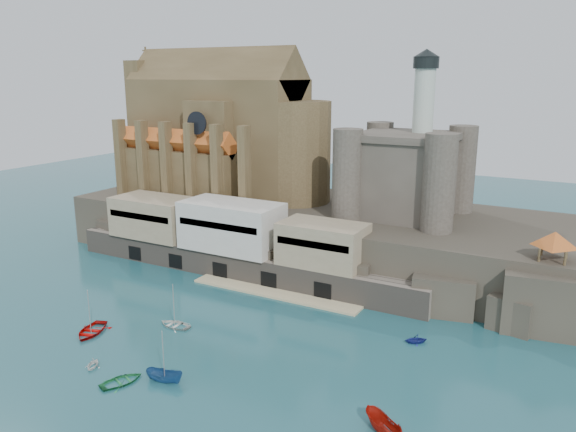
% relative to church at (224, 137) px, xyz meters
% --- Properties ---
extents(ground, '(300.00, 300.00, 0.00)m').
position_rel_church_xyz_m(ground, '(24.13, -41.85, -22.13)').
color(ground, '#184952').
rests_on(ground, ground).
extents(promontory, '(100.00, 36.00, 10.00)m').
position_rel_church_xyz_m(promontory, '(23.94, -2.48, -17.20)').
color(promontory, '#2C2821').
rests_on(promontory, ground).
extents(quay, '(70.00, 12.00, 13.05)m').
position_rel_church_xyz_m(quay, '(13.94, -18.78, -16.06)').
color(quay, '#6F6559').
rests_on(quay, ground).
extents(church, '(47.00, 25.93, 30.51)m').
position_rel_church_xyz_m(church, '(0.00, 0.00, 0.00)').
color(church, '#4E3E24').
rests_on(church, promontory).
extents(castle_keep, '(21.20, 21.20, 29.30)m').
position_rel_church_xyz_m(castle_keep, '(40.21, -0.78, -3.81)').
color(castle_keep, '#453F36').
rests_on(castle_keep, promontory).
extents(rock_outcrop, '(14.50, 10.50, 8.70)m').
position_rel_church_xyz_m(rock_outcrop, '(66.13, -16.01, -18.11)').
color(rock_outcrop, '#2C2821').
rests_on(rock_outcrop, ground).
extents(pavilion, '(6.40, 6.40, 5.40)m').
position_rel_church_xyz_m(pavilion, '(66.13, -15.85, -9.40)').
color(pavilion, '#4E3E24').
rests_on(pavilion, rock_outcrop).
extents(boat_0, '(4.63, 2.70, 6.23)m').
position_rel_church_xyz_m(boat_0, '(10.96, -48.63, -22.13)').
color(boat_0, '#B20604').
rests_on(boat_0, ground).
extents(boat_1, '(2.72, 2.25, 2.71)m').
position_rel_church_xyz_m(boat_1, '(18.49, -55.20, -22.13)').
color(boat_1, white).
rests_on(boat_1, ground).
extents(boat_2, '(2.14, 2.10, 4.77)m').
position_rel_church_xyz_m(boat_2, '(28.45, -53.45, -22.13)').
color(boat_2, navy).
rests_on(boat_2, ground).
extents(boat_3, '(3.75, 2.31, 5.06)m').
position_rel_church_xyz_m(boat_3, '(24.28, -56.17, -22.13)').
color(boat_3, '#248245').
rests_on(boat_3, ground).
extents(boat_5, '(2.75, 2.73, 5.20)m').
position_rel_church_xyz_m(boat_5, '(54.13, -50.32, -22.13)').
color(boat_5, '#A2150A').
rests_on(boat_5, ground).
extents(boat_6, '(1.11, 3.59, 4.99)m').
position_rel_church_xyz_m(boat_6, '(19.73, -41.27, -22.13)').
color(boat_6, silver).
rests_on(boat_6, ground).
extents(boat_7, '(2.83, 3.06, 3.03)m').
position_rel_church_xyz_m(boat_7, '(51.46, -29.62, -22.13)').
color(boat_7, navy).
rests_on(boat_7, ground).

